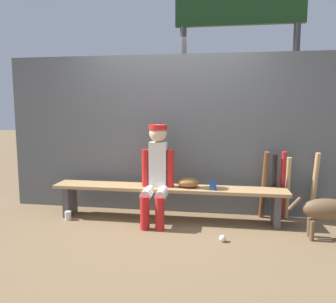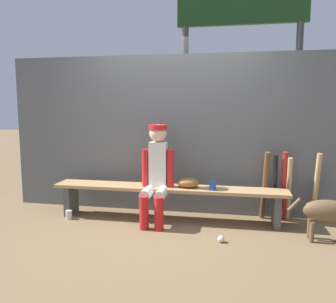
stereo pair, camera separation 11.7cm
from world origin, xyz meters
TOP-DOWN VIEW (x-y plane):
  - ground_plane at (0.00, 0.00)m, footprint 30.00×30.00m
  - chainlink_fence at (0.00, 0.39)m, footprint 4.64×0.03m
  - dugout_bench at (0.00, 0.00)m, footprint 2.97×0.36m
  - player_seated at (-0.13, -0.10)m, footprint 0.41×0.55m
  - baseball_glove at (0.26, 0.00)m, footprint 0.28×0.20m
  - bat_wood_dark at (1.21, 0.22)m, footprint 0.10×0.26m
  - bat_aluminum_black at (1.33, 0.26)m, footprint 0.09×0.26m
  - bat_aluminum_red at (1.44, 0.25)m, footprint 0.09×0.20m
  - bat_wood_natural at (1.51, 0.30)m, footprint 0.07×0.13m
  - bat_wood_tan at (1.83, 0.27)m, footprint 0.10×0.19m
  - baseball at (0.69, -0.61)m, footprint 0.07×0.07m
  - cup_on_ground at (-1.27, -0.20)m, footprint 0.08×0.08m
  - cup_on_bench at (0.57, -0.08)m, footprint 0.08×0.08m
  - scoreboard at (0.94, 1.17)m, footprint 2.17×0.27m
  - dog at (1.87, -0.37)m, footprint 0.84×0.20m

SIDE VIEW (x-z plane):
  - ground_plane at x=0.00m, z-range 0.00..0.00m
  - baseball at x=0.69m, z-range 0.00..0.07m
  - cup_on_ground at x=-1.27m, z-range 0.00..0.11m
  - dog at x=1.87m, z-range 0.09..0.58m
  - dugout_bench at x=0.00m, z-range 0.13..0.57m
  - bat_wood_natural at x=1.51m, z-range 0.00..0.81m
  - bat_aluminum_black at x=1.33m, z-range 0.00..0.87m
  - bat_wood_tan at x=1.83m, z-range 0.00..0.89m
  - bat_aluminum_red at x=1.44m, z-range 0.00..0.90m
  - bat_wood_dark at x=1.21m, z-range 0.00..0.90m
  - cup_on_bench at x=0.57m, z-range 0.44..0.55m
  - baseball_glove at x=0.26m, z-range 0.44..0.56m
  - player_seated at x=-0.13m, z-range 0.04..1.27m
  - chainlink_fence at x=0.00m, z-range 0.00..2.13m
  - scoreboard at x=0.94m, z-range 0.77..4.58m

